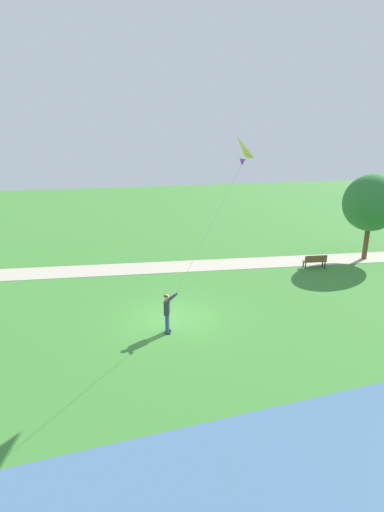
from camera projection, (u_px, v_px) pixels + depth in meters
ground_plane at (173, 318)px, 17.02m from camera, size 120.00×120.00×0.00m
walkway_path at (174, 267)px, 24.36m from camera, size 7.21×31.99×0.02m
person_kite_flyer at (168, 310)px, 15.40m from camera, size 0.49×0.63×1.83m
flying_kite at (236, 151)px, 13.44m from camera, size 1.75×2.62×6.15m
park_bench_near_walkway at (315, 261)px, 23.96m from camera, size 0.66×1.55×0.88m
tree_treeline_right at (371, 203)px, 25.02m from camera, size 3.76×3.67×5.87m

